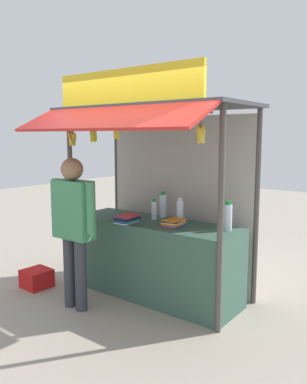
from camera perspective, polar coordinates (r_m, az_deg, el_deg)
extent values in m
plane|color=#9E9384|center=(4.91, 0.00, -14.60)|extent=(20.00, 20.00, 0.00)
cube|color=#385B4C|center=(4.76, 0.00, -9.59)|extent=(2.09, 0.67, 0.90)
cylinder|color=#4C4742|center=(5.07, -11.80, -1.18)|extent=(0.06, 0.06, 2.19)
cylinder|color=#4C4742|center=(3.77, 9.62, -4.32)|extent=(0.06, 0.06, 2.19)
cylinder|color=#4C4742|center=(5.66, -5.28, -0.08)|extent=(0.06, 0.06, 2.19)
cylinder|color=#4C4742|center=(4.53, 14.65, -2.37)|extent=(0.06, 0.06, 2.19)
cube|color=#B7B2A8|center=(5.02, 3.57, -1.40)|extent=(2.05, 0.04, 2.14)
cube|color=#3F3F44|center=(4.53, -0.08, 12.03)|extent=(2.29, 1.05, 0.04)
cube|color=red|center=(3.94, -7.06, 10.57)|extent=(2.25, 0.51, 0.26)
cube|color=yellow|center=(4.18, -4.18, 15.02)|extent=(1.88, 0.04, 0.35)
cylinder|color=#59544C|center=(4.20, -3.68, 10.96)|extent=(1.99, 0.02, 0.02)
cylinder|color=silver|center=(4.27, 10.69, -3.61)|extent=(0.09, 0.09, 0.28)
cylinder|color=#198C33|center=(4.24, 10.75, -1.52)|extent=(0.06, 0.06, 0.04)
cylinder|color=silver|center=(4.75, 0.10, -2.66)|extent=(0.07, 0.07, 0.22)
cylinder|color=#198C33|center=(4.73, 0.11, -1.20)|extent=(0.04, 0.04, 0.03)
cylinder|color=silver|center=(4.85, 1.39, -2.04)|extent=(0.09, 0.09, 0.28)
cylinder|color=#198C33|center=(4.82, 1.40, -0.17)|extent=(0.06, 0.06, 0.04)
cylinder|color=silver|center=(4.57, 3.83, -2.86)|extent=(0.08, 0.08, 0.25)
cylinder|color=white|center=(4.54, 3.84, -1.08)|extent=(0.05, 0.05, 0.03)
cube|color=white|center=(4.60, -3.92, -4.35)|extent=(0.19, 0.25, 0.01)
cube|color=blue|center=(4.59, -3.95, -4.24)|extent=(0.20, 0.26, 0.01)
cube|color=blue|center=(4.58, -3.79, -4.15)|extent=(0.19, 0.25, 0.01)
cube|color=green|center=(4.59, -3.67, -4.00)|extent=(0.20, 0.26, 0.01)
cube|color=black|center=(4.59, -3.79, -3.87)|extent=(0.21, 0.27, 0.01)
cube|color=black|center=(4.58, -3.76, -3.75)|extent=(0.21, 0.27, 0.01)
cube|color=blue|center=(4.58, -3.91, -3.60)|extent=(0.19, 0.25, 0.01)
cube|color=blue|center=(4.58, -3.65, -3.52)|extent=(0.20, 0.26, 0.01)
cube|color=red|center=(4.57, -3.70, -3.41)|extent=(0.21, 0.27, 0.01)
cube|color=red|center=(4.41, 2.68, -4.90)|extent=(0.20, 0.25, 0.01)
cube|color=blue|center=(4.40, 2.86, -4.78)|extent=(0.18, 0.24, 0.01)
cube|color=orange|center=(4.40, 2.88, -4.65)|extent=(0.19, 0.24, 0.01)
cube|color=orange|center=(4.41, 2.82, -4.50)|extent=(0.20, 0.25, 0.01)
cube|color=white|center=(4.41, 2.88, -4.33)|extent=(0.19, 0.24, 0.01)
cube|color=black|center=(4.41, 2.90, -4.18)|extent=(0.20, 0.25, 0.01)
cube|color=orange|center=(4.40, 2.97, -4.05)|extent=(0.20, 0.25, 0.01)
cylinder|color=#332D23|center=(4.31, -5.40, 10.08)|extent=(0.01, 0.01, 0.09)
cylinder|color=olive|center=(4.30, -5.39, 9.23)|extent=(0.04, 0.04, 0.04)
ellipsoid|color=yellow|center=(4.29, -5.22, 8.32)|extent=(0.03, 0.06, 0.13)
ellipsoid|color=yellow|center=(4.31, -5.19, 8.33)|extent=(0.06, 0.04, 0.13)
ellipsoid|color=yellow|center=(4.32, -5.41, 8.32)|extent=(0.05, 0.05, 0.13)
ellipsoid|color=yellow|center=(4.31, -5.60, 8.32)|extent=(0.05, 0.06, 0.13)
ellipsoid|color=yellow|center=(4.29, -5.47, 8.32)|extent=(0.06, 0.04, 0.13)
cylinder|color=#332D23|center=(4.55, -8.70, 9.78)|extent=(0.01, 0.01, 0.11)
cylinder|color=olive|center=(4.55, -8.68, 8.84)|extent=(0.04, 0.04, 0.04)
ellipsoid|color=yellow|center=(4.54, -8.54, 7.91)|extent=(0.03, 0.06, 0.13)
ellipsoid|color=yellow|center=(4.54, -8.36, 7.95)|extent=(0.05, 0.07, 0.14)
ellipsoid|color=yellow|center=(4.55, -8.50, 7.91)|extent=(0.06, 0.04, 0.14)
ellipsoid|color=yellow|center=(4.57, -8.53, 7.95)|extent=(0.07, 0.05, 0.14)
ellipsoid|color=yellow|center=(4.56, -8.72, 7.91)|extent=(0.04, 0.06, 0.14)
ellipsoid|color=yellow|center=(4.55, -8.92, 7.93)|extent=(0.05, 0.07, 0.14)
ellipsoid|color=yellow|center=(4.54, -8.96, 7.94)|extent=(0.07, 0.05, 0.14)
ellipsoid|color=yellow|center=(4.53, -8.85, 7.94)|extent=(0.08, 0.04, 0.13)
ellipsoid|color=yellow|center=(4.52, -8.60, 7.95)|extent=(0.06, 0.07, 0.14)
cylinder|color=#332D23|center=(4.81, -11.71, 9.53)|extent=(0.01, 0.01, 0.12)
cylinder|color=olive|center=(4.81, -11.68, 8.55)|extent=(0.04, 0.04, 0.04)
ellipsoid|color=yellow|center=(4.80, -11.47, 7.47)|extent=(0.04, 0.08, 0.17)
ellipsoid|color=yellow|center=(4.82, -11.34, 7.50)|extent=(0.09, 0.06, 0.18)
ellipsoid|color=yellow|center=(4.83, -11.65, 7.46)|extent=(0.06, 0.07, 0.18)
ellipsoid|color=yellow|center=(4.82, -11.88, 7.46)|extent=(0.06, 0.07, 0.18)
ellipsoid|color=yellow|center=(4.79, -11.86, 7.49)|extent=(0.10, 0.05, 0.17)
cylinder|color=#332D23|center=(3.68, 6.89, 10.48)|extent=(0.01, 0.01, 0.08)
cylinder|color=olive|center=(3.68, 6.87, 9.58)|extent=(0.04, 0.04, 0.04)
ellipsoid|color=gold|center=(3.67, 7.10, 8.18)|extent=(0.04, 0.07, 0.17)
ellipsoid|color=gold|center=(3.68, 7.20, 8.20)|extent=(0.07, 0.07, 0.17)
ellipsoid|color=gold|center=(3.70, 7.00, 8.20)|extent=(0.08, 0.04, 0.17)
ellipsoid|color=gold|center=(3.69, 6.69, 8.18)|extent=(0.05, 0.07, 0.17)
ellipsoid|color=gold|center=(3.68, 6.55, 8.19)|extent=(0.06, 0.07, 0.17)
ellipsoid|color=gold|center=(3.66, 6.59, 8.23)|extent=(0.09, 0.04, 0.17)
ellipsoid|color=gold|center=(3.65, 6.88, 8.24)|extent=(0.09, 0.07, 0.17)
cylinder|color=#383842|center=(4.58, -12.03, -11.17)|extent=(0.13, 0.13, 0.80)
cylinder|color=#383842|center=(4.45, -10.46, -11.70)|extent=(0.13, 0.13, 0.80)
cube|color=#3F8C59|center=(4.33, -11.52, -2.50)|extent=(0.48, 0.21, 0.63)
cylinder|color=#3F8C59|center=(4.52, -13.75, -1.51)|extent=(0.10, 0.10, 0.54)
cylinder|color=#3F8C59|center=(4.13, -9.11, -2.28)|extent=(0.10, 0.10, 0.54)
sphere|color=#936B4C|center=(4.27, -11.68, 3.24)|extent=(0.24, 0.24, 0.24)
cube|color=red|center=(5.31, -16.50, -11.85)|extent=(0.34, 0.34, 0.22)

